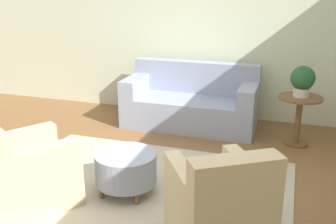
% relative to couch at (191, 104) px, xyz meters
% --- Properties ---
extents(ground_plane, '(16.00, 16.00, 0.00)m').
position_rel_couch_xyz_m(ground_plane, '(0.01, -2.20, -0.35)').
color(ground_plane, brown).
extents(wall_back, '(9.56, 0.12, 2.80)m').
position_rel_couch_xyz_m(wall_back, '(0.01, 0.64, 1.05)').
color(wall_back, beige).
rests_on(wall_back, ground_plane).
extents(rug, '(3.15, 2.48, 0.01)m').
position_rel_couch_xyz_m(rug, '(0.01, -2.20, -0.34)').
color(rug, '#B2A893').
rests_on(rug, ground_plane).
extents(couch, '(1.99, 0.89, 0.95)m').
position_rel_couch_xyz_m(couch, '(0.00, 0.00, 0.00)').
color(couch, '#8E99B2').
rests_on(couch, ground_plane).
extents(armchair_left, '(1.05, 1.10, 0.93)m').
position_rel_couch_xyz_m(armchair_left, '(-0.96, -2.81, 0.01)').
color(armchair_left, '#C6B289').
rests_on(armchair_left, rug).
extents(armchair_right, '(1.05, 1.10, 0.93)m').
position_rel_couch_xyz_m(armchair_right, '(0.98, -2.81, 0.01)').
color(armchair_right, '#C6B289').
rests_on(armchair_right, rug).
extents(ottoman_table, '(0.64, 0.64, 0.44)m').
position_rel_couch_xyz_m(ottoman_table, '(-0.11, -2.23, -0.06)').
color(ottoman_table, '#8E99B2').
rests_on(ottoman_table, rug).
extents(side_table, '(0.58, 0.58, 0.68)m').
position_rel_couch_xyz_m(side_table, '(1.58, -0.30, 0.12)').
color(side_table, brown).
rests_on(side_table, ground_plane).
extents(potted_plant_on_side_table, '(0.32, 0.32, 0.41)m').
position_rel_couch_xyz_m(potted_plant_on_side_table, '(1.58, -0.30, 0.57)').
color(potted_plant_on_side_table, beige).
rests_on(potted_plant_on_side_table, side_table).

